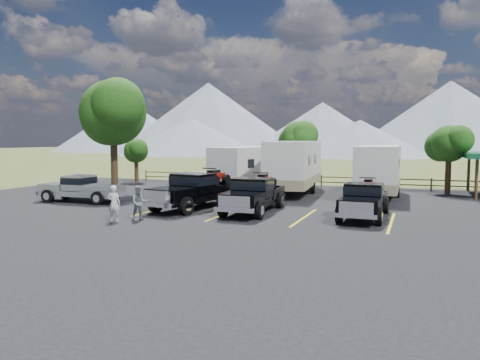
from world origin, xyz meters
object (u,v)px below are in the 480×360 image
(person_a, at_px, (114,204))
(rig_center, at_px, (254,194))
(rig_left, at_px, (196,190))
(pickup_silver, at_px, (81,188))
(person_b, at_px, (139,203))
(trailer_left, at_px, (248,168))
(rig_right, at_px, (364,199))
(trailer_right, at_px, (379,171))
(tree_big_nw, at_px, (113,113))
(trailer_center, at_px, (294,166))

(person_a, bearing_deg, rig_center, -146.50)
(person_a, bearing_deg, rig_left, -119.13)
(rig_center, relative_size, pickup_silver, 1.10)
(rig_left, distance_m, person_b, 4.40)
(rig_left, xyz_separation_m, pickup_silver, (-7.57, -0.15, -0.20))
(trailer_left, bearing_deg, rig_center, -60.01)
(rig_center, relative_size, rig_right, 1.07)
(rig_left, relative_size, trailer_left, 0.72)
(trailer_right, bearing_deg, rig_right, -90.93)
(rig_left, distance_m, rig_center, 3.38)
(rig_center, xyz_separation_m, pickup_silver, (-10.95, -0.03, -0.12))
(trailer_left, relative_size, person_a, 5.57)
(rig_center, relative_size, trailer_right, 0.63)
(trailer_left, bearing_deg, pickup_silver, -121.73)
(trailer_left, distance_m, pickup_silver, 11.60)
(rig_left, height_order, trailer_left, trailer_left)
(rig_left, height_order, rig_center, rig_left)
(pickup_silver, bearing_deg, trailer_right, 114.61)
(rig_left, xyz_separation_m, trailer_left, (-0.12, 8.70, 0.65))
(rig_center, bearing_deg, rig_left, 176.47)
(rig_left, relative_size, rig_right, 1.19)
(rig_left, bearing_deg, pickup_silver, -168.91)
(trailer_left, distance_m, person_a, 13.86)
(trailer_left, xyz_separation_m, person_a, (-1.57, -13.74, -0.85))
(trailer_right, bearing_deg, rig_left, -137.19)
(pickup_silver, distance_m, person_b, 7.95)
(tree_big_nw, bearing_deg, person_a, -54.22)
(rig_center, relative_size, trailer_center, 0.57)
(rig_right, relative_size, pickup_silver, 1.03)
(tree_big_nw, height_order, person_b, tree_big_nw)
(trailer_left, bearing_deg, trailer_center, 7.69)
(tree_big_nw, xyz_separation_m, rig_center, (11.73, -4.32, -4.60))
(pickup_silver, bearing_deg, rig_right, 87.94)
(person_b, bearing_deg, rig_center, 4.41)
(pickup_silver, relative_size, person_a, 3.27)
(rig_center, bearing_deg, person_b, -136.35)
(rig_right, distance_m, trailer_right, 8.40)
(rig_center, height_order, trailer_left, trailer_left)
(trailer_right, bearing_deg, pickup_silver, -153.12)
(rig_left, relative_size, trailer_right, 0.70)
(rig_right, height_order, person_b, rig_right)
(trailer_right, bearing_deg, trailer_left, 177.91)
(person_a, bearing_deg, tree_big_nw, -64.88)
(person_b, bearing_deg, trailer_center, 31.94)
(rig_center, bearing_deg, pickup_silver, 178.72)
(trailer_left, height_order, trailer_right, trailer_right)
(tree_big_nw, relative_size, pickup_silver, 1.44)
(rig_right, bearing_deg, person_a, -152.97)
(person_a, bearing_deg, trailer_center, -120.50)
(rig_center, distance_m, pickup_silver, 10.95)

